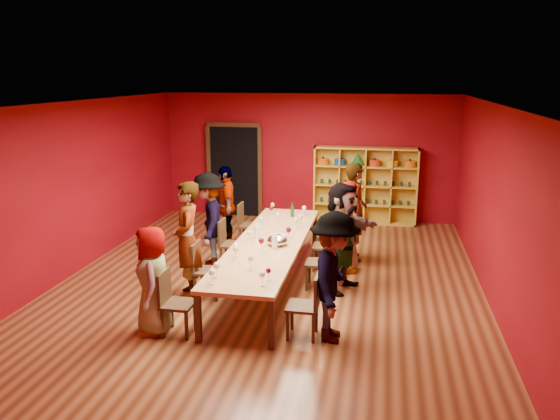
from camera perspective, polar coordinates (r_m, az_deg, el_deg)
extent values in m
cube|color=#552B16|center=(9.30, -1.14, -7.81)|extent=(7.10, 9.10, 0.02)
cube|color=#6C050E|center=(13.21, 2.91, 5.56)|extent=(7.10, 0.02, 3.00)
cube|color=#6C050E|center=(4.74, -12.84, -10.66)|extent=(7.10, 0.02, 3.00)
cube|color=#6C050E|center=(10.16, -20.95, 2.05)|extent=(0.02, 9.10, 3.00)
cube|color=#6C050E|center=(8.82, 21.71, 0.26)|extent=(0.02, 9.10, 3.00)
cube|color=silver|center=(8.64, -1.24, 11.13)|extent=(7.10, 9.10, 0.02)
cube|color=#B07B49|center=(9.05, -1.16, -3.51)|extent=(1.10, 4.50, 0.06)
cube|color=black|center=(7.36, -8.56, -11.08)|extent=(0.08, 0.08, 0.69)
cube|color=black|center=(11.29, -1.29, -1.91)|extent=(0.08, 0.08, 0.69)
cube|color=black|center=(7.12, -0.93, -11.84)|extent=(0.08, 0.08, 0.69)
cube|color=black|center=(11.13, 3.65, -2.17)|extent=(0.08, 0.08, 0.69)
cube|color=black|center=(13.58, -4.71, 4.05)|extent=(1.20, 0.14, 2.20)
cube|color=black|center=(13.36, -4.89, 8.86)|extent=(1.32, 0.06, 0.10)
cube|color=black|center=(13.70, -7.42, 4.07)|extent=(0.10, 0.06, 2.20)
cube|color=black|center=(13.35, -2.10, 3.92)|extent=(0.10, 0.06, 2.20)
cube|color=gold|center=(13.06, 3.70, 2.78)|extent=(0.04, 0.40, 1.80)
cube|color=gold|center=(12.99, 14.08, 2.32)|extent=(0.04, 0.40, 1.80)
cube|color=gold|center=(12.83, 9.03, 6.41)|extent=(2.40, 0.40, 0.04)
cube|color=gold|center=(13.18, 8.73, -1.19)|extent=(2.40, 0.40, 0.04)
cube|color=gold|center=(13.16, 8.91, 2.72)|extent=(2.40, 0.02, 1.80)
cube|color=gold|center=(13.07, 8.80, 0.63)|extent=(2.36, 0.38, 0.03)
cube|color=gold|center=(12.97, 8.88, 2.56)|extent=(2.36, 0.38, 0.03)
cube|color=gold|center=(12.89, 8.95, 4.52)|extent=(2.36, 0.38, 0.03)
cube|color=gold|center=(13.01, 6.23, 2.67)|extent=(0.03, 0.38, 1.76)
cube|color=gold|center=(12.97, 8.88, 2.56)|extent=(0.03, 0.38, 1.76)
cube|color=gold|center=(12.97, 11.53, 2.44)|extent=(0.03, 0.38, 1.76)
cylinder|color=#D3600C|center=(12.95, 4.53, 5.09)|extent=(0.26, 0.26, 0.15)
sphere|color=black|center=(12.93, 4.53, 5.51)|extent=(0.05, 0.05, 0.05)
cylinder|color=navy|center=(12.91, 6.30, 5.02)|extent=(0.26, 0.26, 0.15)
sphere|color=black|center=(12.90, 6.31, 5.44)|extent=(0.05, 0.05, 0.05)
cylinder|color=#196530|center=(12.89, 8.07, 4.80)|extent=(0.26, 0.26, 0.08)
cone|color=#196530|center=(12.87, 8.09, 5.46)|extent=(0.24, 0.24, 0.22)
cylinder|color=red|center=(12.87, 9.86, 4.87)|extent=(0.26, 0.26, 0.15)
sphere|color=black|center=(12.86, 9.88, 5.29)|extent=(0.05, 0.05, 0.05)
cylinder|color=gold|center=(12.87, 11.64, 4.79)|extent=(0.26, 0.26, 0.15)
sphere|color=black|center=(12.86, 11.67, 5.21)|extent=(0.05, 0.05, 0.05)
cylinder|color=#D3600C|center=(12.89, 13.43, 4.71)|extent=(0.26, 0.26, 0.15)
sphere|color=black|center=(12.87, 13.45, 5.12)|extent=(0.05, 0.05, 0.05)
cylinder|color=#1A3020|center=(13.13, 4.36, 1.10)|extent=(0.07, 0.07, 0.10)
cylinder|color=#1A3020|center=(13.11, 5.17, 1.07)|extent=(0.07, 0.07, 0.10)
cylinder|color=#1A3020|center=(13.09, 5.97, 1.03)|extent=(0.07, 0.07, 0.10)
cylinder|color=#1A3020|center=(13.08, 6.78, 1.00)|extent=(0.07, 0.07, 0.10)
cylinder|color=#1A3020|center=(13.07, 7.59, 0.96)|extent=(0.07, 0.07, 0.10)
cylinder|color=#1A3020|center=(13.06, 8.40, 0.92)|extent=(0.07, 0.07, 0.10)
cylinder|color=#1A3020|center=(13.05, 9.21, 0.89)|extent=(0.07, 0.07, 0.10)
cylinder|color=#1A3020|center=(13.05, 10.02, 0.85)|extent=(0.07, 0.07, 0.10)
cylinder|color=#1A3020|center=(13.05, 10.83, 0.81)|extent=(0.07, 0.07, 0.10)
cylinder|color=#1A3020|center=(13.05, 11.64, 0.77)|extent=(0.07, 0.07, 0.10)
cylinder|color=#1A3020|center=(13.06, 12.45, 0.74)|extent=(0.07, 0.07, 0.10)
cylinder|color=#1A3020|center=(13.06, 13.26, 0.70)|extent=(0.07, 0.07, 0.10)
cylinder|color=#1A3020|center=(13.03, 4.40, 3.03)|extent=(0.07, 0.07, 0.10)
cylinder|color=#1A3020|center=(13.01, 5.21, 3.00)|extent=(0.07, 0.07, 0.10)
cylinder|color=#1A3020|center=(13.00, 6.02, 2.96)|extent=(0.07, 0.07, 0.10)
cylinder|color=#1A3020|center=(12.98, 6.84, 2.93)|extent=(0.07, 0.07, 0.10)
cylinder|color=#1A3020|center=(12.97, 7.65, 2.90)|extent=(0.07, 0.07, 0.10)
cylinder|color=#1A3020|center=(12.96, 8.47, 2.86)|extent=(0.07, 0.07, 0.10)
cylinder|color=#1A3020|center=(12.96, 9.29, 2.82)|extent=(0.07, 0.07, 0.10)
cylinder|color=#1A3020|center=(12.96, 10.10, 2.79)|extent=(0.07, 0.07, 0.10)
cylinder|color=#1A3020|center=(12.95, 10.92, 2.75)|extent=(0.07, 0.07, 0.10)
cylinder|color=#1A3020|center=(12.96, 11.74, 2.71)|extent=(0.07, 0.07, 0.10)
cylinder|color=#1A3020|center=(12.96, 12.56, 2.67)|extent=(0.07, 0.07, 0.10)
cylinder|color=#1A3020|center=(12.97, 13.37, 2.63)|extent=(0.07, 0.07, 0.10)
cube|color=black|center=(7.59, -10.58, -9.66)|extent=(0.42, 0.42, 0.04)
cube|color=black|center=(7.57, -12.02, -7.84)|extent=(0.04, 0.40, 0.44)
cube|color=black|center=(7.60, -12.20, -11.57)|extent=(0.04, 0.04, 0.41)
cube|color=black|center=(7.48, -9.75, -11.88)|extent=(0.04, 0.04, 0.41)
cube|color=black|center=(7.89, -11.23, -10.55)|extent=(0.04, 0.04, 0.41)
cube|color=black|center=(7.77, -8.86, -10.82)|extent=(0.04, 0.04, 0.41)
imported|color=#15193A|center=(7.60, -13.15, -7.16)|extent=(0.63, 0.83, 1.50)
cube|color=black|center=(8.72, -7.49, -6.34)|extent=(0.42, 0.42, 0.04)
cube|color=black|center=(8.70, -8.73, -4.76)|extent=(0.04, 0.40, 0.44)
cube|color=black|center=(8.70, -8.87, -8.02)|extent=(0.04, 0.04, 0.41)
cube|color=black|center=(8.60, -6.71, -8.22)|extent=(0.04, 0.04, 0.41)
cube|color=black|center=(9.00, -8.14, -7.23)|extent=(0.04, 0.04, 0.41)
cube|color=black|center=(8.90, -6.05, -7.42)|extent=(0.04, 0.04, 0.41)
imported|color=#49494E|center=(8.67, -9.67, -3.10)|extent=(0.70, 0.81, 1.85)
cube|color=black|center=(9.97, -5.00, -3.63)|extent=(0.42, 0.42, 0.04)
cube|color=black|center=(9.96, -6.08, -2.24)|extent=(0.04, 0.40, 0.44)
cube|color=black|center=(9.94, -6.18, -5.09)|extent=(0.04, 0.04, 0.41)
cube|color=black|center=(9.85, -4.28, -5.23)|extent=(0.04, 0.04, 0.41)
cube|color=black|center=(10.24, -5.63, -4.48)|extent=(0.04, 0.04, 0.41)
cube|color=black|center=(10.16, -3.78, -4.61)|extent=(0.04, 0.04, 0.41)
imported|color=pink|center=(9.97, -7.48, -1.05)|extent=(0.79, 1.21, 1.74)
cube|color=black|center=(11.18, -3.18, -1.64)|extent=(0.42, 0.42, 0.04)
cube|color=black|center=(11.16, -4.15, -0.40)|extent=(0.04, 0.40, 0.44)
cube|color=black|center=(11.13, -4.23, -2.94)|extent=(0.04, 0.04, 0.41)
cube|color=black|center=(11.05, -2.53, -3.04)|extent=(0.04, 0.04, 0.41)
cube|color=black|center=(11.44, -3.79, -2.45)|extent=(0.04, 0.04, 0.41)
cube|color=black|center=(11.36, -2.13, -2.55)|extent=(0.04, 0.04, 0.41)
imported|color=#47474C|center=(11.21, -5.65, 0.45)|extent=(0.77, 1.06, 1.65)
cube|color=black|center=(7.41, 2.37, -10.04)|extent=(0.42, 0.42, 0.04)
cube|color=black|center=(7.29, 3.89, -8.42)|extent=(0.04, 0.40, 0.44)
cube|color=black|center=(7.38, 0.82, -12.07)|extent=(0.04, 0.04, 0.41)
cube|color=black|center=(7.33, 3.50, -12.27)|extent=(0.04, 0.04, 0.41)
cube|color=black|center=(7.68, 1.27, -10.97)|extent=(0.04, 0.04, 0.41)
cube|color=black|center=(7.63, 3.84, -11.15)|extent=(0.04, 0.04, 0.41)
imported|color=#4C4C51|center=(7.19, 5.65, -7.01)|extent=(0.48, 1.14, 1.75)
cube|color=black|center=(9.03, 4.05, -5.53)|extent=(0.42, 0.42, 0.04)
cube|color=black|center=(8.93, 5.29, -4.15)|extent=(0.04, 0.40, 0.44)
cube|color=black|center=(8.97, 2.80, -7.18)|extent=(0.04, 0.04, 0.41)
cube|color=black|center=(8.93, 4.98, -7.32)|extent=(0.04, 0.04, 0.41)
cube|color=black|center=(9.28, 3.10, -6.43)|extent=(0.04, 0.04, 0.41)
cube|color=black|center=(9.25, 5.21, -6.56)|extent=(0.04, 0.04, 0.41)
imported|color=#151D3A|center=(8.85, 6.55, -2.81)|extent=(1.08, 1.72, 1.80)
cube|color=black|center=(9.87, 4.68, -3.81)|extent=(0.42, 0.42, 0.04)
cube|color=black|center=(9.78, 5.82, -2.53)|extent=(0.04, 0.40, 0.44)
cube|color=black|center=(9.80, 3.55, -5.31)|extent=(0.04, 0.04, 0.41)
cube|color=black|center=(9.77, 5.54, -5.42)|extent=(0.04, 0.04, 0.41)
cube|color=black|center=(10.12, 3.80, -4.68)|extent=(0.04, 0.04, 0.41)
cube|color=black|center=(10.09, 5.73, -4.79)|extent=(0.04, 0.04, 0.41)
imported|color=#4A4A4F|center=(9.73, 6.81, -1.76)|extent=(0.51, 0.83, 1.63)
cube|color=black|center=(10.52, 5.09, -2.68)|extent=(0.42, 0.42, 0.04)
cube|color=black|center=(10.44, 6.16, -1.47)|extent=(0.04, 0.40, 0.44)
cube|color=black|center=(10.44, 4.04, -4.08)|extent=(0.04, 0.04, 0.41)
cube|color=black|center=(10.41, 5.90, -4.18)|extent=(0.04, 0.04, 0.41)
cube|color=black|center=(10.77, 4.26, -3.53)|extent=(0.04, 0.04, 0.41)
cube|color=black|center=(10.73, 6.07, -3.62)|extent=(0.04, 0.04, 0.41)
imported|color=#5273A9|center=(10.35, 7.85, -0.16)|extent=(0.64, 0.77, 1.86)
cylinder|color=white|center=(9.98, 2.09, -1.63)|extent=(0.07, 0.07, 0.01)
cylinder|color=white|center=(9.96, 2.10, -1.27)|extent=(0.01, 0.01, 0.12)
ellipsoid|color=#CDC480|center=(9.93, 2.10, -0.72)|extent=(0.09, 0.09, 0.10)
cylinder|color=white|center=(8.21, -4.62, -5.18)|extent=(0.07, 0.07, 0.01)
cylinder|color=white|center=(8.19, -4.63, -4.74)|extent=(0.01, 0.01, 0.12)
ellipsoid|color=#CDC480|center=(8.15, -4.64, -4.08)|extent=(0.09, 0.09, 0.10)
cylinder|color=white|center=(9.15, 0.89, -3.09)|extent=(0.07, 0.07, 0.01)
cylinder|color=white|center=(9.13, 0.89, -2.70)|extent=(0.01, 0.01, 0.12)
ellipsoid|color=#420711|center=(9.10, 0.89, -2.09)|extent=(0.09, 0.09, 0.10)
cylinder|color=white|center=(7.40, -1.22, -7.34)|extent=(0.06, 0.06, 0.01)
cylinder|color=white|center=(7.38, -1.22, -6.96)|extent=(0.01, 0.01, 0.10)
ellipsoid|color=#420711|center=(7.35, -1.22, -6.36)|extent=(0.07, 0.07, 0.08)
cylinder|color=white|center=(8.82, 0.37, -3.74)|extent=(0.06, 0.06, 0.01)
cylinder|color=white|center=(8.81, 0.37, -3.37)|extent=(0.01, 0.01, 0.11)
ellipsoid|color=white|center=(8.78, 0.37, -2.81)|extent=(0.08, 0.08, 0.09)
cylinder|color=white|center=(10.64, -0.91, -0.62)|extent=(0.07, 0.07, 0.01)
cylinder|color=white|center=(10.62, -0.91, -0.29)|extent=(0.01, 0.01, 0.12)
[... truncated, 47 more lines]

